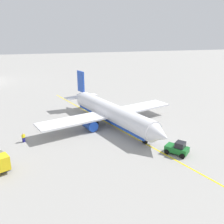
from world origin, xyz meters
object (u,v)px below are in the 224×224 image
at_px(pushback_tug, 178,148).
at_px(safety_cone_nose, 184,143).
at_px(airplane, 111,113).
at_px(refueling_worker, 24,138).

bearing_deg(pushback_tug, safety_cone_nose, 132.69).
bearing_deg(airplane, safety_cone_nose, 35.83).
bearing_deg(pushback_tug, refueling_worker, -116.96).
distance_m(airplane, refueling_worker, 18.06).
bearing_deg(airplane, pushback_tug, 22.10).
distance_m(pushback_tug, refueling_worker, 26.98).
distance_m(airplane, pushback_tug, 17.31).
bearing_deg(safety_cone_nose, airplane, -144.17).
height_order(airplane, pushback_tug, airplane).
xyz_separation_m(airplane, safety_cone_nose, (13.17, 9.51, -2.36)).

